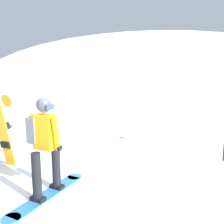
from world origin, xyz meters
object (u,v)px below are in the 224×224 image
Objects in this scene: snowboarder_main at (44,144)px; rock_dark at (52,126)px; spare_snowboard at (5,131)px; rock_mid at (8,127)px.

snowboarder_main is 5.58m from rock_dark.
snowboarder_main is 1.12× the size of spare_snowboard.
rock_mid is at bearing -148.12° from rock_dark.
spare_snowboard reaches higher than rock_mid.
spare_snowboard is at bearing 158.20° from snowboarder_main.
spare_snowboard is 4.23m from rock_dark.
snowboarder_main is at bearing -37.33° from rock_mid.
spare_snowboard is (-1.60, 0.64, -0.09)m from snowboarder_main.
snowboarder_main reaches higher than rock_dark.
rock_dark is (-3.27, 4.43, -0.92)m from snowboarder_main.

